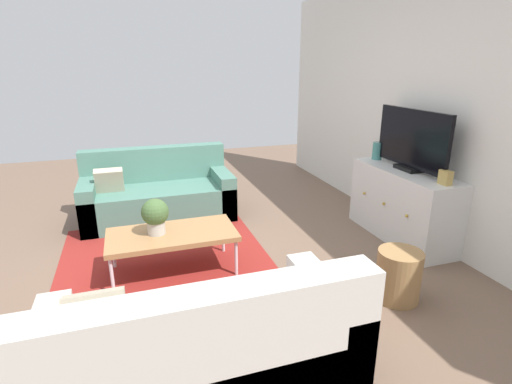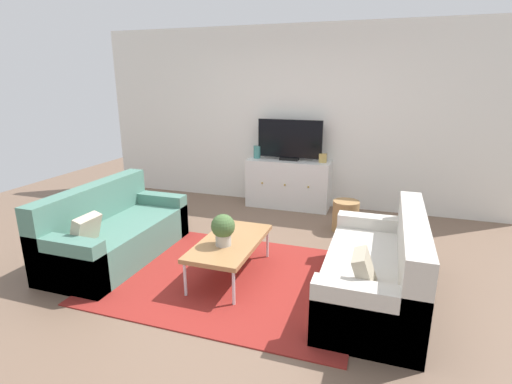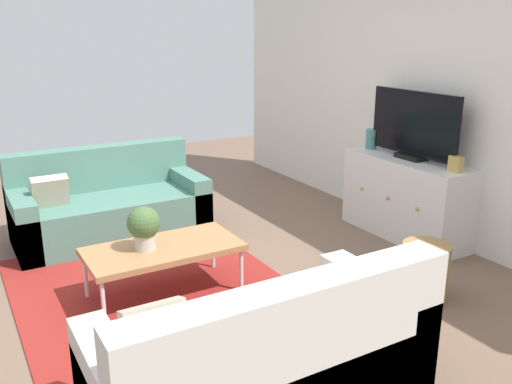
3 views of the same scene
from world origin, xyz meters
name	(u,v)px [view 2 (image 2 of 3)]	position (x,y,z in m)	size (l,w,h in m)	color
ground_plane	(236,271)	(0.00, 0.00, 0.00)	(10.00, 10.00, 0.00)	brown
wall_back	(295,118)	(0.00, 2.55, 1.35)	(6.40, 0.12, 2.70)	silver
area_rug	(230,277)	(0.00, -0.15, 0.01)	(2.50, 1.90, 0.01)	maroon
couch_left_side	(112,234)	(-1.43, -0.10, 0.27)	(0.81, 1.70, 0.81)	#4C7A6B
couch_right_side	(382,273)	(1.43, -0.10, 0.27)	(0.81, 1.70, 0.81)	beige
coffee_table	(230,243)	(-0.02, -0.10, 0.35)	(0.55, 1.09, 0.38)	#A37547
potted_plant	(223,228)	(-0.03, -0.22, 0.55)	(0.23, 0.23, 0.31)	#B7B2A8
tv_console	(288,184)	(-0.01, 2.27, 0.37)	(1.27, 0.47, 0.74)	silver
flat_screen_tv	(290,140)	(-0.01, 2.29, 1.04)	(0.98, 0.16, 0.61)	black
glass_vase	(257,152)	(-0.52, 2.27, 0.83)	(0.11, 0.11, 0.19)	teal
mantel_clock	(323,158)	(0.50, 2.27, 0.80)	(0.11, 0.07, 0.13)	tan
wicker_basket	(345,216)	(0.95, 1.51, 0.20)	(0.34, 0.34, 0.41)	#9E7547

